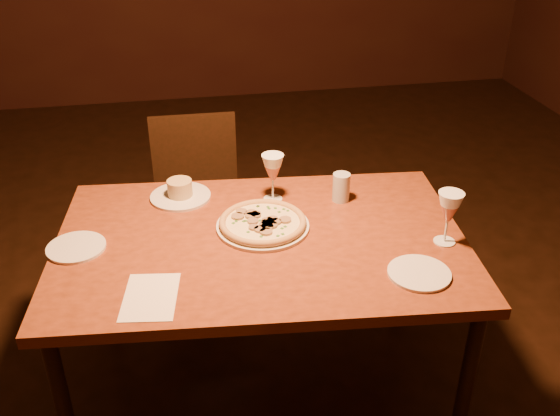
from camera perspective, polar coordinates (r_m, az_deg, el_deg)
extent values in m
plane|color=black|center=(2.65, -3.69, -16.04)|extent=(7.00, 7.00, 0.00)
cube|color=#93401F|center=(2.15, -1.74, -3.18)|extent=(1.47, 1.02, 0.04)
cylinder|color=black|center=(2.73, -15.71, -5.89)|extent=(0.05, 0.05, 0.71)
cylinder|color=black|center=(2.22, 16.51, -15.90)|extent=(0.05, 0.05, 0.71)
cylinder|color=black|center=(2.78, 11.14, -4.60)|extent=(0.05, 0.05, 0.71)
cube|color=black|center=(2.95, -7.40, -0.21)|extent=(0.41, 0.41, 0.04)
cube|color=black|center=(3.02, -7.86, 5.02)|extent=(0.40, 0.04, 0.38)
cylinder|color=black|center=(2.94, -10.13, -5.86)|extent=(0.03, 0.03, 0.41)
cylinder|color=black|center=(3.21, -10.21, -2.50)|extent=(0.03, 0.03, 0.41)
cylinder|color=black|center=(2.94, -3.76, -5.32)|extent=(0.03, 0.03, 0.41)
cylinder|color=black|center=(3.22, -4.41, -2.01)|extent=(0.03, 0.03, 0.41)
cylinder|color=silver|center=(2.19, -1.59, -1.66)|extent=(0.33, 0.33, 0.01)
cylinder|color=beige|center=(2.18, -1.59, -1.40)|extent=(0.30, 0.30, 0.01)
torus|color=tan|center=(2.18, -1.59, -1.26)|extent=(0.31, 0.31, 0.02)
cylinder|color=silver|center=(2.41, -9.08, 1.05)|extent=(0.23, 0.23, 0.01)
cylinder|color=tan|center=(2.39, -9.15, 1.82)|extent=(0.09, 0.09, 0.06)
cylinder|color=#B1BCC1|center=(2.35, 5.62, 1.90)|extent=(0.07, 0.07, 0.11)
cylinder|color=silver|center=(2.18, -18.14, -3.44)|extent=(0.19, 0.19, 0.01)
cylinder|color=silver|center=(2.00, 12.61, -5.84)|extent=(0.20, 0.20, 0.01)
cube|color=white|center=(1.91, -11.77, -7.95)|extent=(0.19, 0.25, 0.00)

